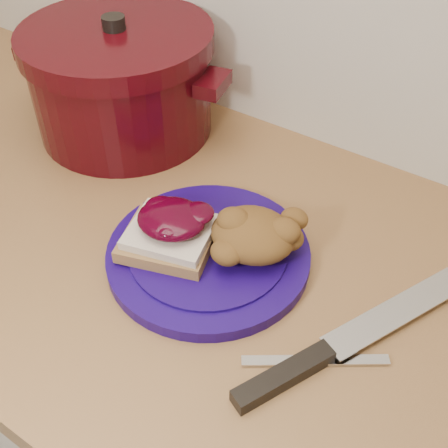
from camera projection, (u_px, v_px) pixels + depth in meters
The scene contains 8 objects.
base_cabinet at pixel (193, 416), 1.05m from camera, with size 4.00×0.60×0.86m, color beige.
plate at pixel (208, 254), 0.70m from camera, with size 0.25×0.25×0.02m, color #170655.
sandwich at pixel (170, 230), 0.68m from camera, with size 0.13×0.12×0.05m.
stuffing_mound at pixel (253, 235), 0.67m from camera, with size 0.10×0.09×0.05m, color brown.
chef_knife at pixel (317, 357), 0.59m from camera, with size 0.16×0.30×0.02m.
butter_knife at pixel (315, 360), 0.59m from camera, with size 0.16×0.01×0.00m, color silver.
dutch_oven at pixel (122, 80), 0.86m from camera, with size 0.35×0.34×0.18m.
pepper_grinder at pixel (83, 68), 0.95m from camera, with size 0.06×0.06×0.11m.
Camera 1 is at (0.34, 1.10, 1.41)m, focal length 45.00 mm.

